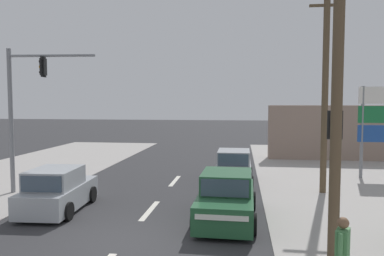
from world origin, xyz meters
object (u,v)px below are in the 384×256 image
utility_pole_foreground_right (333,32)px  sedan_oncoming_mid (227,198)px  hatchback_crossing_left (234,168)px  pedestrian_at_kerb (342,253)px  pedestal_signal_right_kerb (334,150)px  hatchback_oncoming_near (58,191)px  shopping_plaza_sign (380,119)px  utility_pole_midground_right (325,82)px  traffic_signal_mast (23,102)px

utility_pole_foreground_right → sedan_oncoming_mid: utility_pole_foreground_right is taller
hatchback_crossing_left → pedestrian_at_kerb: bearing=-77.6°
hatchback_crossing_left → pedestrian_at_kerb: 10.50m
pedestal_signal_right_kerb → hatchback_oncoming_near: (-9.05, 0.86, -1.71)m
sedan_oncoming_mid → pedestrian_at_kerb: 5.26m
utility_pole_foreground_right → pedestrian_at_kerb: 4.84m
shopping_plaza_sign → sedan_oncoming_mid: bearing=-133.9°
hatchback_oncoming_near → pedestrian_at_kerb: 9.63m
pedestrian_at_kerb → hatchback_crossing_left: bearing=102.4°
shopping_plaza_sign → pedestrian_at_kerb: (-4.90, -12.25, -2.06)m
utility_pole_midground_right → shopping_plaza_sign: size_ratio=1.92×
utility_pole_midground_right → utility_pole_foreground_right: bearing=-101.0°
utility_pole_foreground_right → sedan_oncoming_mid: (-2.52, 2.86, -4.70)m
utility_pole_midground_right → pedestrian_at_kerb: utility_pole_midground_right is taller
traffic_signal_mast → shopping_plaza_sign: bearing=17.8°
pedestal_signal_right_kerb → hatchback_crossing_left: bearing=116.2°
traffic_signal_mast → sedan_oncoming_mid: 9.40m
hatchback_crossing_left → hatchback_oncoming_near: bearing=-138.4°
utility_pole_midground_right → traffic_signal_mast: size_ratio=1.47×
utility_pole_midground_right → shopping_plaza_sign: (3.40, 3.44, -1.67)m
utility_pole_foreground_right → sedan_oncoming_mid: bearing=131.4°
traffic_signal_mast → shopping_plaza_sign: (15.78, 5.06, -0.85)m
utility_pole_foreground_right → pedestrian_at_kerb: size_ratio=6.18×
utility_pole_foreground_right → utility_pole_midground_right: (1.35, 6.99, -0.75)m
shopping_plaza_sign → hatchback_oncoming_near: size_ratio=1.24×
utility_pole_foreground_right → hatchback_crossing_left: bearing=105.9°
pedestrian_at_kerb → traffic_signal_mast: bearing=146.5°
pedestal_signal_right_kerb → sedan_oncoming_mid: (-3.16, 0.62, -1.71)m
utility_pole_foreground_right → pedestal_signal_right_kerb: bearing=74.0°
pedestal_signal_right_kerb → shopping_plaza_sign: 9.18m
hatchback_oncoming_near → shopping_plaza_sign: bearing=29.1°
sedan_oncoming_mid → traffic_signal_mast: bearing=163.6°
sedan_oncoming_mid → pedestrian_at_kerb: bearing=-63.1°
shopping_plaza_sign → traffic_signal_mast: bearing=-162.2°
sedan_oncoming_mid → utility_pole_midground_right: bearing=46.8°
traffic_signal_mast → hatchback_crossing_left: size_ratio=1.64×
pedestal_signal_right_kerb → pedestrian_at_kerb: bearing=-100.9°
hatchback_oncoming_near → utility_pole_foreground_right: bearing=-20.2°
hatchback_oncoming_near → sedan_oncoming_mid: bearing=-2.3°
shopping_plaza_sign → pedestal_signal_right_kerb: bearing=-116.7°
pedestal_signal_right_kerb → shopping_plaza_sign: shopping_plaza_sign is taller
hatchback_crossing_left → utility_pole_foreground_right: bearing=-74.1°
utility_pole_foreground_right → hatchback_oncoming_near: utility_pole_foreground_right is taller
pedestal_signal_right_kerb → sedan_oncoming_mid: size_ratio=0.83×
shopping_plaza_sign → hatchback_crossing_left: size_ratio=1.26×
sedan_oncoming_mid → pedestrian_at_kerb: (2.38, -4.69, 0.22)m
utility_pole_midground_right → sedan_oncoming_mid: size_ratio=2.06×
sedan_oncoming_mid → pedestrian_at_kerb: pedestrian_at_kerb is taller
utility_pole_foreground_right → utility_pole_midground_right: bearing=79.0°
pedestal_signal_right_kerb → utility_pole_midground_right: bearing=81.5°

